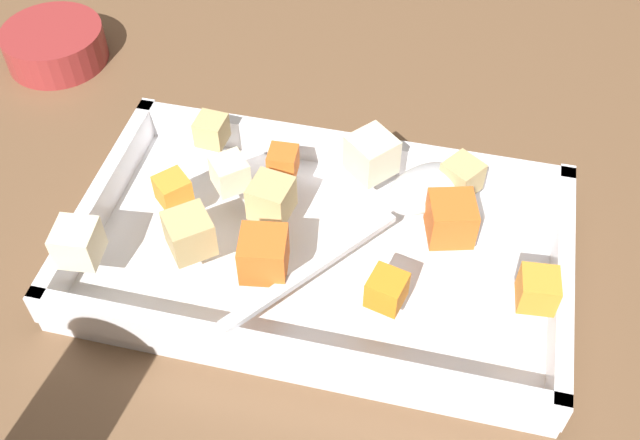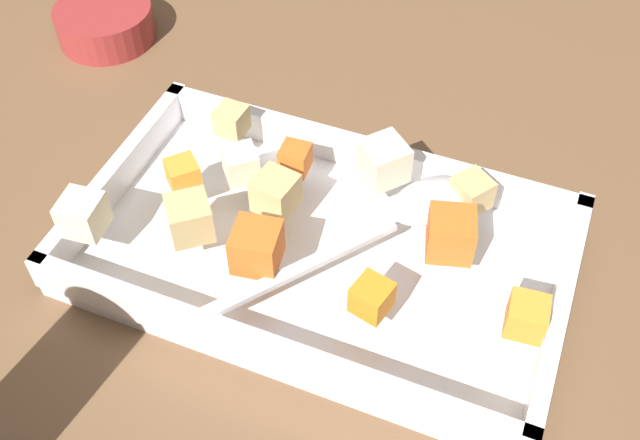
# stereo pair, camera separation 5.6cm
# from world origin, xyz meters

# --- Properties ---
(ground_plane) EXTENTS (4.00, 4.00, 0.00)m
(ground_plane) POSITION_xyz_m (0.00, 0.00, 0.00)
(ground_plane) COLOR brown
(baking_dish) EXTENTS (0.38, 0.22, 0.04)m
(baking_dish) POSITION_xyz_m (0.01, -0.00, 0.01)
(baking_dish) COLOR silver
(baking_dish) RESTS_ON ground_plane
(carrot_chunk_corner_se) EXTENTS (0.04, 0.04, 0.03)m
(carrot_chunk_corner_se) POSITION_xyz_m (-0.02, -0.05, 0.06)
(carrot_chunk_corner_se) COLOR orange
(carrot_chunk_corner_se) RESTS_ON baking_dish
(carrot_chunk_heap_top) EXTENTS (0.03, 0.03, 0.02)m
(carrot_chunk_heap_top) POSITION_xyz_m (0.07, -0.06, 0.06)
(carrot_chunk_heap_top) COLOR orange
(carrot_chunk_heap_top) RESTS_ON baking_dish
(carrot_chunk_far_right) EXTENTS (0.03, 0.03, 0.03)m
(carrot_chunk_far_right) POSITION_xyz_m (0.17, -0.03, 0.06)
(carrot_chunk_far_right) COLOR orange
(carrot_chunk_far_right) RESTS_ON baking_dish
(carrot_chunk_corner_sw) EXTENTS (0.02, 0.02, 0.02)m
(carrot_chunk_corner_sw) POSITION_xyz_m (-0.03, 0.05, 0.06)
(carrot_chunk_corner_sw) COLOR orange
(carrot_chunk_corner_sw) RESTS_ON baking_dish
(carrot_chunk_mid_left) EXTENTS (0.03, 0.03, 0.02)m
(carrot_chunk_mid_left) POSITION_xyz_m (-0.11, 0.00, 0.06)
(carrot_chunk_mid_left) COLOR orange
(carrot_chunk_mid_left) RESTS_ON baking_dish
(carrot_chunk_heap_side) EXTENTS (0.04, 0.04, 0.03)m
(carrot_chunk_heap_side) POSITION_xyz_m (0.10, 0.01, 0.06)
(carrot_chunk_heap_side) COLOR orange
(carrot_chunk_heap_side) RESTS_ON baking_dish
(potato_chunk_corner_ne) EXTENTS (0.04, 0.04, 0.03)m
(potato_chunk_corner_ne) POSITION_xyz_m (-0.08, -0.04, 0.06)
(potato_chunk_corner_ne) COLOR tan
(potato_chunk_corner_ne) RESTS_ON baking_dish
(potato_chunk_back_center) EXTENTS (0.03, 0.03, 0.03)m
(potato_chunk_back_center) POSITION_xyz_m (-0.03, 0.01, 0.06)
(potato_chunk_back_center) COLOR tan
(potato_chunk_back_center) RESTS_ON baking_dish
(potato_chunk_near_right) EXTENTS (0.03, 0.03, 0.03)m
(potato_chunk_near_right) POSITION_xyz_m (-0.15, -0.07, 0.06)
(potato_chunk_near_right) COLOR beige
(potato_chunk_near_right) RESTS_ON baking_dish
(potato_chunk_under_handle) EXTENTS (0.05, 0.05, 0.03)m
(potato_chunk_under_handle) POSITION_xyz_m (0.03, 0.07, 0.06)
(potato_chunk_under_handle) COLOR beige
(potato_chunk_under_handle) RESTS_ON baking_dish
(potato_chunk_near_spoon) EXTENTS (0.04, 0.04, 0.03)m
(potato_chunk_near_spoon) POSITION_xyz_m (-0.07, 0.03, 0.06)
(potato_chunk_near_spoon) COLOR beige
(potato_chunk_near_spoon) RESTS_ON baking_dish
(potato_chunk_rim_edge) EXTENTS (0.03, 0.03, 0.02)m
(potato_chunk_rim_edge) POSITION_xyz_m (-0.10, 0.07, 0.06)
(potato_chunk_rim_edge) COLOR tan
(potato_chunk_rim_edge) RESTS_ON baking_dish
(potato_chunk_front_center) EXTENTS (0.04, 0.04, 0.03)m
(potato_chunk_front_center) POSITION_xyz_m (0.11, 0.06, 0.06)
(potato_chunk_front_center) COLOR tan
(potato_chunk_front_center) RESTS_ON baking_dish
(serving_spoon) EXTENTS (0.16, 0.19, 0.02)m
(serving_spoon) POSITION_xyz_m (0.07, 0.04, 0.05)
(serving_spoon) COLOR silver
(serving_spoon) RESTS_ON baking_dish
(small_prep_bowl) EXTENTS (0.10, 0.10, 0.04)m
(small_prep_bowl) POSITION_xyz_m (-0.31, 0.20, 0.02)
(small_prep_bowl) COLOR maroon
(small_prep_bowl) RESTS_ON ground_plane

